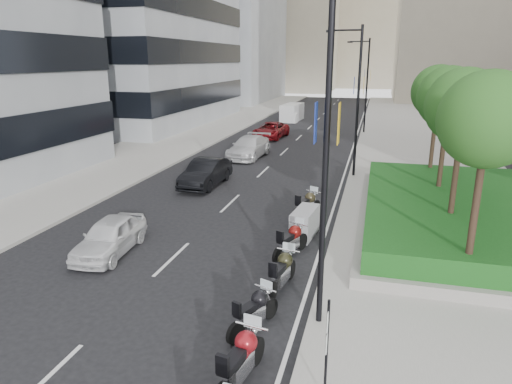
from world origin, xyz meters
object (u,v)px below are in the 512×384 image
(motorcycle_5, at_px, (305,223))
(delivery_van, at_px, (292,113))
(parking_sign, at_px, (327,345))
(motorcycle_3, at_px, (282,271))
(car_b, at_px, (206,173))
(lamp_post_0, at_px, (320,144))
(motorcycle_6, at_px, (307,205))
(lamp_post_2, at_px, (365,81))
(motorcycle_1, at_px, (241,360))
(car_c, at_px, (249,147))
(car_a, at_px, (110,236))
(car_d, at_px, (271,130))
(motorcycle_2, at_px, (254,311))
(lamp_post_1, at_px, (356,95))
(motorcycle_4, at_px, (291,241))

(motorcycle_5, bearing_deg, delivery_van, 17.94)
(parking_sign, distance_m, motorcycle_5, 9.68)
(motorcycle_3, bearing_deg, car_b, 40.84)
(lamp_post_0, relative_size, car_b, 1.92)
(motorcycle_6, bearing_deg, lamp_post_2, 19.96)
(motorcycle_1, height_order, car_c, car_c)
(car_a, height_order, car_d, car_d)
(parking_sign, height_order, motorcycle_2, parking_sign)
(lamp_post_0, relative_size, motorcycle_1, 3.71)
(lamp_post_2, height_order, car_d, lamp_post_2)
(motorcycle_2, bearing_deg, car_b, 48.70)
(car_d, bearing_deg, car_a, -85.17)
(lamp_post_1, relative_size, motorcycle_4, 4.13)
(lamp_post_1, relative_size, car_c, 1.68)
(car_c, height_order, car_d, car_c)
(motorcycle_4, height_order, car_c, car_c)
(lamp_post_0, distance_m, car_b, 15.76)
(car_b, bearing_deg, car_a, -88.52)
(motorcycle_6, relative_size, car_b, 0.47)
(lamp_post_1, height_order, delivery_van, lamp_post_1)
(lamp_post_2, bearing_deg, car_b, -109.95)
(lamp_post_2, height_order, motorcycle_3, lamp_post_2)
(car_a, relative_size, car_c, 0.74)
(motorcycle_4, bearing_deg, lamp_post_1, 14.74)
(motorcycle_1, xyz_separation_m, motorcycle_6, (-0.30, 11.70, -0.03))
(motorcycle_1, xyz_separation_m, motorcycle_2, (-0.28, 2.20, -0.08))
(motorcycle_1, relative_size, car_c, 0.45)
(parking_sign, xyz_separation_m, motorcycle_3, (-1.90, 4.79, -0.84))
(lamp_post_2, height_order, car_b, lamp_post_2)
(car_d, bearing_deg, lamp_post_2, 35.34)
(lamp_post_2, distance_m, car_c, 16.42)
(motorcycle_2, bearing_deg, motorcycle_4, 22.03)
(lamp_post_2, height_order, motorcycle_4, lamp_post_2)
(motorcycle_4, relative_size, car_d, 0.42)
(lamp_post_2, relative_size, motorcycle_6, 4.13)
(lamp_post_2, relative_size, car_a, 2.26)
(motorcycle_4, relative_size, car_b, 0.47)
(car_a, xyz_separation_m, delivery_van, (-0.42, 39.89, 0.25))
(car_d, bearing_deg, motorcycle_4, -70.65)
(lamp_post_0, bearing_deg, motorcycle_3, 124.92)
(parking_sign, relative_size, delivery_van, 0.52)
(parking_sign, distance_m, motorcycle_6, 12.08)
(motorcycle_4, xyz_separation_m, car_d, (-6.74, 25.78, 0.12))
(lamp_post_2, xyz_separation_m, car_b, (-8.04, -22.14, -4.29))
(motorcycle_1, distance_m, motorcycle_2, 2.22)
(motorcycle_1, height_order, car_b, car_b)
(motorcycle_2, bearing_deg, motorcycle_5, 20.86)
(motorcycle_2, height_order, delivery_van, delivery_van)
(lamp_post_1, relative_size, motorcycle_3, 3.89)
(motorcycle_6, xyz_separation_m, car_c, (-6.26, 12.35, 0.16))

